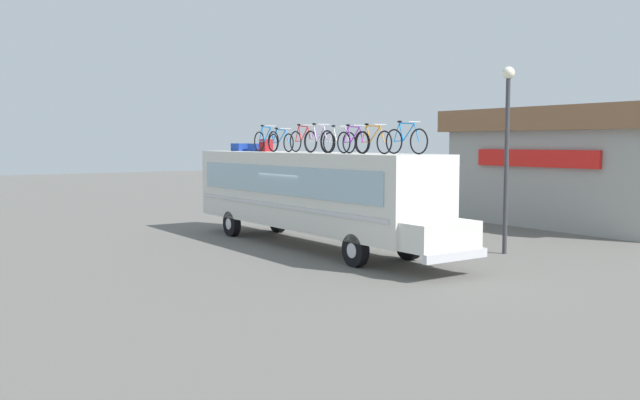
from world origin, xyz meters
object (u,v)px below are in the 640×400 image
(luggage_bag_3, at_px, (266,145))
(rooftop_bicycle_9, at_px, (406,140))
(luggage_bag_1, at_px, (241,147))
(rooftop_bicycle_5, at_px, (318,141))
(rooftop_bicycle_2, at_px, (281,142))
(rooftop_bicycle_8, at_px, (373,141))
(luggage_bag_2, at_px, (256,147))
(rooftop_bicycle_7, at_px, (353,141))
(rooftop_bicycle_3, at_px, (303,140))
(bus, at_px, (310,191))
(rooftop_bicycle_4, at_px, (319,140))
(street_lamp, at_px, (507,134))
(rooftop_bicycle_1, at_px, (266,141))
(rooftop_bicycle_6, at_px, (339,141))

(luggage_bag_3, distance_m, rooftop_bicycle_9, 7.61)
(luggage_bag_1, relative_size, rooftop_bicycle_5, 0.41)
(rooftop_bicycle_2, relative_size, rooftop_bicycle_8, 0.99)
(luggage_bag_2, bearing_deg, luggage_bag_1, -166.93)
(luggage_bag_1, height_order, rooftop_bicycle_5, rooftop_bicycle_5)
(rooftop_bicycle_7, height_order, rooftop_bicycle_9, rooftop_bicycle_9)
(rooftop_bicycle_7, height_order, rooftop_bicycle_8, rooftop_bicycle_8)
(luggage_bag_2, relative_size, rooftop_bicycle_9, 0.36)
(rooftop_bicycle_3, bearing_deg, rooftop_bicycle_7, -7.60)
(bus, bearing_deg, rooftop_bicycle_7, -5.78)
(rooftop_bicycle_4, distance_m, rooftop_bicycle_8, 3.41)
(luggage_bag_1, xyz_separation_m, rooftop_bicycle_2, (3.38, -0.19, 0.21))
(rooftop_bicycle_4, bearing_deg, rooftop_bicycle_2, -165.63)
(luggage_bag_3, xyz_separation_m, street_lamp, (7.94, 4.17, 0.37))
(rooftop_bicycle_8, bearing_deg, luggage_bag_1, 178.93)
(rooftop_bicycle_8, xyz_separation_m, rooftop_bicycle_9, (0.85, 0.54, 0.03))
(luggage_bag_1, xyz_separation_m, luggage_bag_2, (0.86, 0.20, -0.00))
(luggage_bag_2, bearing_deg, rooftop_bicycle_9, 1.25)
(bus, bearing_deg, rooftop_bicycle_2, -172.73)
(rooftop_bicycle_4, bearing_deg, rooftop_bicycle_3, -175.90)
(street_lamp, bearing_deg, rooftop_bicycle_7, -113.44)
(rooftop_bicycle_7, distance_m, street_lamp, 5.00)
(rooftop_bicycle_2, xyz_separation_m, rooftop_bicycle_4, (1.75, 0.45, 0.04))
(luggage_bag_3, relative_size, rooftop_bicycle_1, 0.26)
(bus, distance_m, rooftop_bicycle_6, 2.52)
(luggage_bag_1, relative_size, rooftop_bicycle_1, 0.39)
(luggage_bag_3, distance_m, rooftop_bicycle_4, 3.37)
(rooftop_bicycle_2, bearing_deg, rooftop_bicycle_6, 0.61)
(rooftop_bicycle_3, relative_size, rooftop_bicycle_5, 1.01)
(rooftop_bicycle_3, relative_size, rooftop_bicycle_4, 0.98)
(luggage_bag_3, bearing_deg, rooftop_bicycle_4, 1.94)
(rooftop_bicycle_6, bearing_deg, rooftop_bicycle_2, -179.39)
(luggage_bag_3, xyz_separation_m, rooftop_bicycle_8, (6.75, -0.31, 0.15))
(bus, distance_m, luggage_bag_1, 5.15)
(luggage_bag_1, relative_size, street_lamp, 0.12)
(rooftop_bicycle_7, bearing_deg, rooftop_bicycle_9, 21.51)
(bus, distance_m, luggage_bag_2, 4.34)
(luggage_bag_1, distance_m, rooftop_bicycle_3, 4.24)
(rooftop_bicycle_5, distance_m, rooftop_bicycle_7, 1.78)
(rooftop_bicycle_8, distance_m, rooftop_bicycle_9, 1.01)
(rooftop_bicycle_6, bearing_deg, rooftop_bicycle_5, -169.74)
(rooftop_bicycle_5, bearing_deg, bus, 161.70)
(luggage_bag_3, xyz_separation_m, rooftop_bicycle_7, (5.95, -0.41, 0.14))
(rooftop_bicycle_3, xyz_separation_m, rooftop_bicycle_4, (0.90, 0.06, -0.00))
(luggage_bag_1, relative_size, rooftop_bicycle_2, 0.40)
(rooftop_bicycle_2, bearing_deg, luggage_bag_1, 176.85)
(rooftop_bicycle_3, relative_size, rooftop_bicycle_9, 0.95)
(rooftop_bicycle_1, relative_size, rooftop_bicycle_3, 1.04)
(rooftop_bicycle_2, bearing_deg, rooftop_bicycle_1, -174.16)
(rooftop_bicycle_3, height_order, rooftop_bicycle_4, rooftop_bicycle_3)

